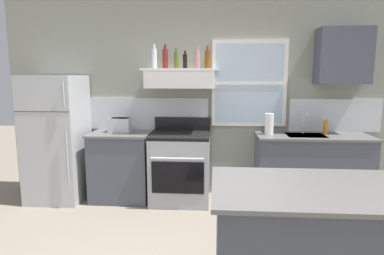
{
  "coord_description": "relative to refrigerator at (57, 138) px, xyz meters",
  "views": [
    {
      "loc": [
        0.21,
        -2.37,
        1.67
      ],
      "look_at": [
        -0.05,
        1.2,
        1.1
      ],
      "focal_mm": 31.14,
      "sensor_mm": 36.0,
      "label": 1
    }
  ],
  "objects": [
    {
      "name": "sink_faucet",
      "position": [
        3.25,
        0.16,
        0.25
      ],
      "size": [
        0.03,
        0.17,
        0.28
      ],
      "color": "silver",
      "rests_on": "counter_right_with_sink"
    },
    {
      "name": "counter_right_with_sink",
      "position": [
        3.35,
        0.06,
        -0.37
      ],
      "size": [
        1.43,
        0.63,
        0.91
      ],
      "color": "#474C56",
      "rests_on": "ground_plane"
    },
    {
      "name": "toaster",
      "position": [
        0.84,
        0.09,
        0.18
      ],
      "size": [
        0.3,
        0.2,
        0.19
      ],
      "color": "silver",
      "rests_on": "counter_left_of_stove"
    },
    {
      "name": "bottle_red_label_wine",
      "position": [
        1.44,
        0.17,
        1.04
      ],
      "size": [
        0.07,
        0.07,
        0.31
      ],
      "color": "maroon",
      "rests_on": "range_hood_shelf"
    },
    {
      "name": "dish_soap_bottle",
      "position": [
        3.53,
        0.16,
        0.17
      ],
      "size": [
        0.06,
        0.06,
        0.18
      ],
      "primitive_type": "cylinder",
      "color": "orange",
      "rests_on": "counter_right_with_sink"
    },
    {
      "name": "back_wall",
      "position": [
        1.93,
        0.39,
        0.52
      ],
      "size": [
        5.4,
        0.11,
        2.7
      ],
      "color": "gray",
      "rests_on": "ground_plane"
    },
    {
      "name": "bottle_rose_pink",
      "position": [
        1.86,
        0.15,
        1.04
      ],
      "size": [
        0.07,
        0.07,
        0.29
      ],
      "color": "#C67F84",
      "rests_on": "range_hood_shelf"
    },
    {
      "name": "refrigerator",
      "position": [
        0.0,
        0.0,
        0.0
      ],
      "size": [
        0.7,
        0.72,
        1.66
      ],
      "color": "#B7BABC",
      "rests_on": "ground_plane"
    },
    {
      "name": "bottle_amber_wine",
      "position": [
        1.99,
        0.06,
        1.03
      ],
      "size": [
        0.07,
        0.07,
        0.28
      ],
      "color": "brown",
      "rests_on": "range_hood_shelf"
    },
    {
      "name": "stove_range",
      "position": [
        1.65,
        0.02,
        -0.37
      ],
      "size": [
        0.76,
        0.69,
        1.09
      ],
      "color": "#9EA0A5",
      "rests_on": "ground_plane"
    },
    {
      "name": "bottle_clear_tall",
      "position": [
        1.31,
        0.14,
        1.05
      ],
      "size": [
        0.06,
        0.06,
        0.31
      ],
      "color": "silver",
      "rests_on": "range_hood_shelf"
    },
    {
      "name": "bottle_olive_oil_square",
      "position": [
        1.59,
        0.18,
        1.03
      ],
      "size": [
        0.06,
        0.06,
        0.26
      ],
      "color": "#4C601E",
      "rests_on": "range_hood_shelf"
    },
    {
      "name": "upper_cabinet_right",
      "position": [
        3.7,
        0.2,
        1.07
      ],
      "size": [
        0.64,
        0.32,
        0.7
      ],
      "color": "#474C56"
    },
    {
      "name": "counter_left_of_stove",
      "position": [
        0.85,
        0.06,
        -0.37
      ],
      "size": [
        0.79,
        0.63,
        0.91
      ],
      "color": "#474C56",
      "rests_on": "ground_plane"
    },
    {
      "name": "paper_towel_roll",
      "position": [
        2.79,
        0.06,
        0.21
      ],
      "size": [
        0.11,
        0.11,
        0.27
      ],
      "primitive_type": "cylinder",
      "color": "white",
      "rests_on": "counter_right_with_sink"
    },
    {
      "name": "kitchen_island",
      "position": [
        2.78,
        -1.96,
        -0.37
      ],
      "size": [
        1.4,
        0.9,
        0.91
      ],
      "color": "#474C56",
      "rests_on": "ground_plane"
    },
    {
      "name": "bottle_balsamic_dark",
      "position": [
        1.71,
        0.08,
        1.01
      ],
      "size": [
        0.06,
        0.06,
        0.22
      ],
      "color": "black",
      "rests_on": "range_hood_shelf"
    },
    {
      "name": "range_hood_shelf",
      "position": [
        1.65,
        0.12,
        0.79
      ],
      "size": [
        0.96,
        0.52,
        0.24
      ],
      "color": "white"
    }
  ]
}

